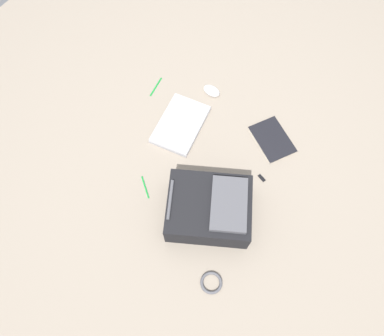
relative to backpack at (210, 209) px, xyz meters
The scene contains 9 objects.
ground_plane 0.30m from the backpack, 133.76° to the right, with size 3.53×3.53×0.00m, color gray.
backpack is the anchor object (origin of this frame).
laptop 0.55m from the backpack, 129.55° to the right, with size 0.38×0.29×0.03m.
book_red 0.57m from the backpack, behind, with size 0.28×0.30×0.02m.
computer_mouse 0.76m from the backpack, 147.96° to the right, with size 0.07×0.11×0.04m, color silver.
cable_coil 0.35m from the backpack, 34.96° to the left, with size 0.11×0.11×0.01m, color #4C4C51.
pen_black 0.86m from the backpack, 124.78° to the right, with size 0.01×0.01×0.15m, color #198C33.
pen_blue 0.38m from the backpack, 79.51° to the right, with size 0.01×0.01×0.13m, color #198C33.
usb_stick 0.36m from the backpack, 159.20° to the left, with size 0.02×0.05×0.01m, color black.
Camera 1 is at (0.71, 0.45, 1.81)m, focal length 34.40 mm.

